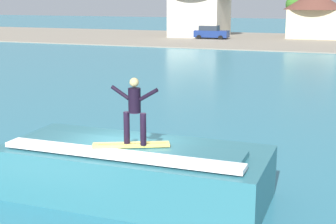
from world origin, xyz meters
TOP-DOWN VIEW (x-y plane):
  - ground_plane at (0.00, 0.00)m, footprint 260.00×260.00m
  - wave_crest at (0.33, -0.20)m, footprint 7.19×3.16m
  - surfboard at (0.40, -0.57)m, footprint 1.99×1.22m
  - surfer at (0.52, -0.58)m, footprint 1.32×0.32m
  - shoreline_bank at (0.00, 53.53)m, footprint 120.00×27.03m
  - car_near_shore at (-12.28, 52.86)m, footprint 4.56×2.13m
  - house_with_chimney at (-15.08, 56.99)m, footprint 10.14×10.14m
  - house_small_cottage at (0.44, 58.84)m, footprint 8.21×8.21m
  - tree_tall_bare at (-2.31, 60.12)m, footprint 2.52×2.52m

SIDE VIEW (x-z plane):
  - ground_plane at x=0.00m, z-range 0.00..0.00m
  - shoreline_bank at x=0.00m, z-range 0.00..0.11m
  - wave_crest at x=0.33m, z-range -0.05..1.52m
  - car_near_shore at x=-12.28m, z-range 0.02..1.88m
  - surfboard at x=0.40m, z-range 1.57..1.63m
  - surfer at x=0.52m, z-range 1.74..3.50m
  - house_small_cottage at x=0.44m, z-range 0.42..7.05m
  - house_with_chimney at x=-15.08m, z-range 0.21..8.04m
  - tree_tall_bare at x=-2.31m, z-range 1.54..7.42m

